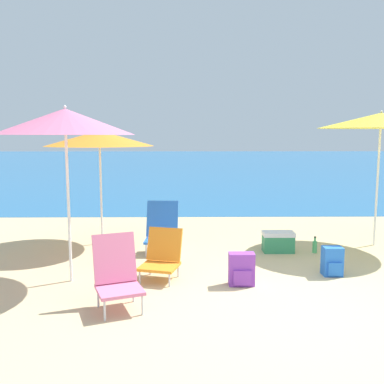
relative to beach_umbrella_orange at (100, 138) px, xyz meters
The scene contains 12 objects.
ground_plane 4.42m from the beach_umbrella_orange, 48.06° to the right, with size 60.00×60.00×0.00m, color #C6B284.
sea_water 22.63m from the beach_umbrella_orange, 83.16° to the left, with size 60.00×40.00×0.01m.
beach_umbrella_orange is the anchor object (origin of this frame).
beach_umbrella_yellow 4.72m from the beach_umbrella_orange, ahead, with size 2.05×2.05×2.29m.
beach_umbrella_pink 1.95m from the beach_umbrella_orange, 90.81° to the right, with size 1.72×1.72×2.25m.
beach_chair_blue 1.87m from the beach_umbrella_orange, 27.34° to the right, with size 0.54×0.56×0.81m.
beach_chair_pink 3.22m from the beach_umbrella_orange, 75.73° to the right, with size 0.63×0.67×0.80m.
beach_chair_orange 2.64m from the beach_umbrella_orange, 57.90° to the right, with size 0.59×0.64×0.65m.
backpack_purple 3.44m from the beach_umbrella_orange, 44.42° to the right, with size 0.32×0.20×0.41m.
backpack_blue 4.19m from the beach_umbrella_orange, 27.06° to the right, with size 0.25×0.23×0.39m.
water_bottle 3.99m from the beach_umbrella_orange, 10.40° to the right, with size 0.07×0.07×0.27m.
cooler_box 3.44m from the beach_umbrella_orange, 11.16° to the right, with size 0.50×0.28×0.33m.
Camera 1 is at (-1.21, -4.32, 1.88)m, focal length 40.00 mm.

